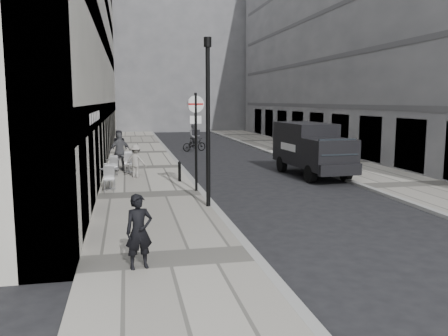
% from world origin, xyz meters
% --- Properties ---
extents(ground, '(120.00, 120.00, 0.00)m').
position_xyz_m(ground, '(0.00, 0.00, 0.00)').
color(ground, black).
rests_on(ground, ground).
extents(sidewalk, '(4.00, 60.00, 0.12)m').
position_xyz_m(sidewalk, '(-2.00, 18.00, 0.06)').
color(sidewalk, '#A4A094').
rests_on(sidewalk, ground).
extents(far_sidewalk, '(4.00, 60.00, 0.12)m').
position_xyz_m(far_sidewalk, '(9.00, 18.00, 0.06)').
color(far_sidewalk, '#A4A094').
rests_on(far_sidewalk, ground).
extents(building_left, '(4.00, 45.00, 18.00)m').
position_xyz_m(building_left, '(-6.00, 24.50, 9.00)').
color(building_left, beige).
rests_on(building_left, ground).
extents(building_right, '(6.00, 45.00, 20.00)m').
position_xyz_m(building_right, '(14.00, 24.50, 10.00)').
color(building_right, gray).
rests_on(building_right, ground).
extents(building_far, '(24.00, 16.00, 22.00)m').
position_xyz_m(building_far, '(1.50, 56.00, 11.00)').
color(building_far, gray).
rests_on(building_far, ground).
extents(walking_man, '(0.66, 0.51, 1.62)m').
position_xyz_m(walking_man, '(-2.67, 2.19, 0.93)').
color(walking_man, black).
rests_on(walking_man, sidewalk).
extents(sign_post, '(0.66, 0.15, 3.88)m').
position_xyz_m(sign_post, '(-0.20, 10.68, 2.60)').
color(sign_post, black).
rests_on(sign_post, sidewalk).
extents(lamppost, '(0.25, 0.25, 5.62)m').
position_xyz_m(lamppost, '(-0.20, 7.85, 3.24)').
color(lamppost, black).
rests_on(lamppost, sidewalk).
extents(bollard_near, '(0.11, 0.11, 0.80)m').
position_xyz_m(bollard_near, '(-0.60, 13.02, 0.52)').
color(bollard_near, black).
rests_on(bollard_near, sidewalk).
extents(bollard_far, '(0.11, 0.11, 0.82)m').
position_xyz_m(bollard_far, '(-0.60, 13.21, 0.53)').
color(bollard_far, black).
rests_on(bollard_far, sidewalk).
extents(panel_van, '(2.34, 5.59, 2.58)m').
position_xyz_m(panel_van, '(5.99, 14.08, 1.45)').
color(panel_van, black).
rests_on(panel_van, ground).
extents(cyclist, '(1.97, 1.24, 2.00)m').
position_xyz_m(cyclist, '(1.97, 26.59, 0.78)').
color(cyclist, black).
rests_on(cyclist, ground).
extents(pedestrian_a, '(1.25, 0.85, 1.98)m').
position_xyz_m(pedestrian_a, '(-3.23, 16.82, 1.11)').
color(pedestrian_a, '#535458').
rests_on(pedestrian_a, sidewalk).
extents(pedestrian_b, '(1.15, 0.92, 1.55)m').
position_xyz_m(pedestrian_b, '(-2.48, 14.48, 0.89)').
color(pedestrian_b, gray).
rests_on(pedestrian_b, sidewalk).
extents(pedestrian_c, '(0.97, 0.75, 1.76)m').
position_xyz_m(pedestrian_c, '(-3.34, 22.31, 1.00)').
color(pedestrian_c, black).
rests_on(pedestrian_c, sidewalk).
extents(cafe_table_near, '(0.69, 1.56, 0.89)m').
position_xyz_m(cafe_table_near, '(-3.52, 15.61, 0.57)').
color(cafe_table_near, '#ACACAE').
rests_on(cafe_table_near, sidewalk).
extents(cafe_table_mid, '(0.78, 1.75, 1.00)m').
position_xyz_m(cafe_table_mid, '(-2.80, 16.27, 0.63)').
color(cafe_table_mid, silver).
rests_on(cafe_table_mid, sidewalk).
extents(cafe_table_far, '(0.77, 1.75, 0.99)m').
position_xyz_m(cafe_table_far, '(-3.60, 11.73, 0.62)').
color(cafe_table_far, '#B1B2B4').
rests_on(cafe_table_far, sidewalk).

